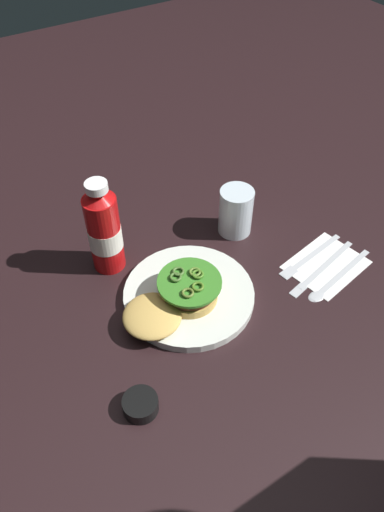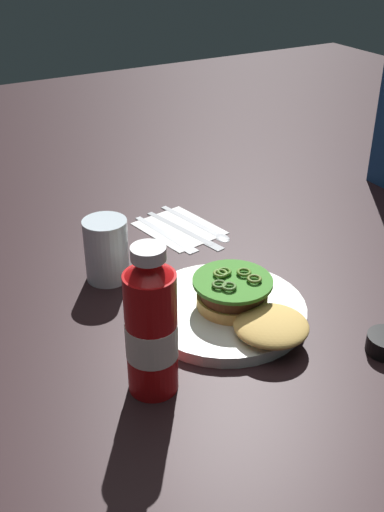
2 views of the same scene
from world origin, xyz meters
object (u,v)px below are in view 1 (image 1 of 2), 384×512
Objects in this scene: condiment_cup at (141,405)px; fork_utensil at (307,258)px; dinner_plate at (189,295)px; water_glass at (236,211)px; napkin at (326,264)px; spoon_utensil at (333,281)px; burger_sandwich at (176,298)px; butter_knife at (319,270)px; ketchup_bottle at (104,231)px.

condiment_cup reaches higher than fork_utensil.
water_glass is at bearing -149.61° from dinner_plate.
spoon_utensil reaches higher than napkin.
fork_utensil is at bearing -53.24° from napkin.
water_glass is at bearing -150.95° from burger_sandwich.
butter_knife is 1.06× the size of spoon_utensil.
dinner_plate reaches higher than fork_utensil.
dinner_plate is 0.05m from burger_sandwich.
condiment_cup is at bearing 13.48° from fork_utensil.
dinner_plate reaches higher than butter_knife.
napkin is 0.05m from spoon_utensil.
water_glass reaches higher than spoon_utensil.
napkin is 0.75× the size of butter_knife.
water_glass is 0.69× the size of napkin.
dinner_plate is 0.22m from water_glass.
burger_sandwich is 1.87× the size of water_glass.
ketchup_bottle is at bearing -11.01° from water_glass.
dinner_plate is at bearing -9.85° from fork_utensil.
butter_knife is (-0.07, 0.20, -0.05)m from water_glass.
butter_knife is at bearing 110.40° from water_glass.
water_glass is 0.18m from fork_utensil.
fork_utensil is (-0.26, 0.05, -0.00)m from dinner_plate.
burger_sandwich is 0.96× the size of ketchup_bottle.
fork_utensil is at bearing 115.18° from water_glass.
ketchup_bottle reaches higher than spoon_utensil.
spoon_utensil is (0.02, 0.04, 0.00)m from napkin.
water_glass is 0.59× the size of fork_utensil.
condiment_cup is 0.45m from spoon_utensil.
condiment_cup is at bearing 4.08° from spoon_utensil.
dinner_plate is at bearing 118.71° from ketchup_bottle.
condiment_cup is 0.46m from fork_utensil.
spoon_utensil is (-0.00, 0.04, -0.00)m from butter_knife.
napkin is at bearing 117.42° from water_glass.
condiment_cup is 0.32× the size of fork_utensil.
spoon_utensil is (-0.35, 0.29, -0.09)m from ketchup_bottle.
napkin is (-0.10, 0.19, -0.05)m from water_glass.
ketchup_bottle is 1.01× the size of butter_knife.
spoon_utensil is at bearing 141.11° from ketchup_bottle.
napkin is 0.03m from butter_knife.
butter_knife is (0.03, 0.01, 0.00)m from napkin.
dinner_plate is 0.27m from fork_utensil.
ketchup_bottle reaches higher than dinner_plate.
dinner_plate is 0.21m from ketchup_bottle.
spoon_utensil is (-0.26, 0.12, -0.00)m from dinner_plate.
spoon_utensil is (-0.00, 0.08, 0.00)m from fork_utensil.
napkin is 0.04m from fork_utensil.
napkin is (-0.32, 0.06, -0.04)m from burger_sandwich.
ketchup_bottle is 1.14× the size of fork_utensil.
dinner_plate is 1.38× the size of fork_utensil.
burger_sandwich is at bearing -19.42° from spoon_utensil.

